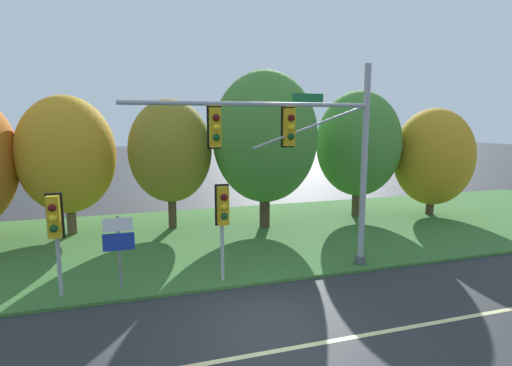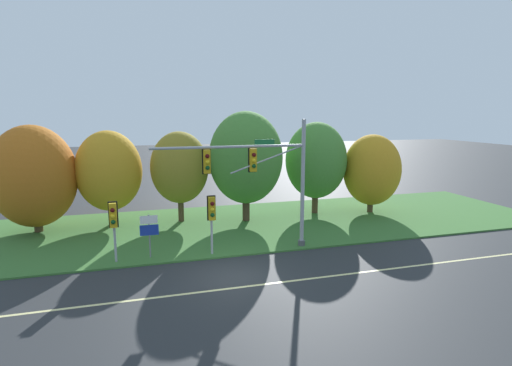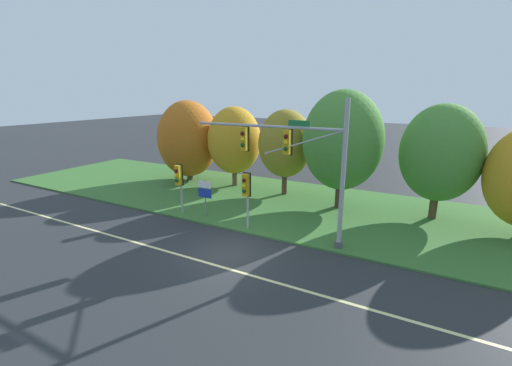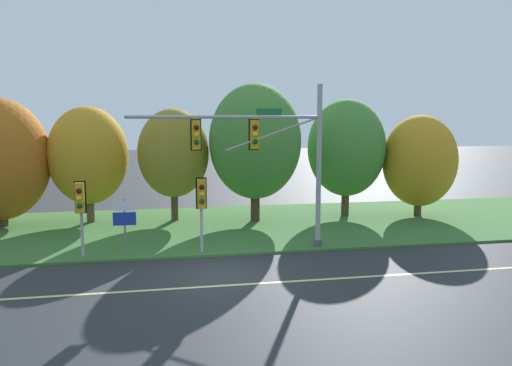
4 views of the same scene
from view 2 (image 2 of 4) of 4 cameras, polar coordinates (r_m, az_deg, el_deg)
The scene contains 13 objects.
ground_plane at distance 19.22m, azimuth -2.92°, elevation -13.19°, with size 160.00×160.00×0.00m, color #282B2D.
lane_stripe at distance 18.15m, azimuth -2.03°, elevation -14.63°, with size 36.00×0.16×0.01m, color beige.
grass_verge at distance 26.85m, azimuth -6.95°, elevation -6.33°, with size 48.00×11.50×0.10m, color #386B2D.
traffic_signal_mast at distance 21.43m, azimuth 1.05°, elevation 1.66°, with size 8.40×0.49×7.13m.
pedestrian_signal_near_kerb at distance 21.03m, azimuth -19.71°, elevation -4.86°, with size 0.46×0.55×3.15m.
pedestrian_signal_further_along at distance 21.05m, azimuth -6.33°, elevation -4.17°, with size 0.46×0.55×3.21m.
route_sign_post at distance 21.50m, azimuth -15.01°, elevation -6.42°, with size 0.95×0.08×2.30m.
tree_nearest_road at distance 28.45m, azimuth -29.17°, elevation 0.83°, with size 5.12×5.12×6.76m.
tree_left_of_mast at distance 28.07m, azimuth -20.26°, elevation 1.62°, with size 4.25×4.25×6.34m.
tree_behind_signpost at distance 27.75m, azimuth -10.86°, elevation 2.17°, with size 3.93×3.93×6.24m.
tree_mid_verge at distance 27.39m, azimuth -1.46°, elevation 3.61°, with size 5.06×5.06×7.59m.
tree_tall_centre at distance 29.93m, azimuth 8.57°, elevation 3.19°, with size 4.52×4.52×6.81m.
tree_right_far at distance 31.20m, azimuth 16.22°, elevation 1.80°, with size 4.25×4.25×5.89m.
Camera 2 is at (-3.95, -17.22, 7.57)m, focal length 28.00 mm.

